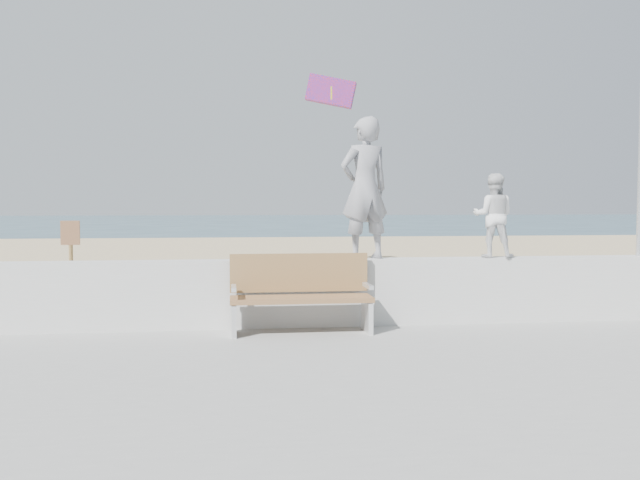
{
  "coord_description": "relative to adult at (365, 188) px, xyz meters",
  "views": [
    {
      "loc": [
        -0.94,
        -7.03,
        1.82
      ],
      "look_at": [
        0.2,
        1.8,
        1.35
      ],
      "focal_mm": 38.0,
      "sensor_mm": 36.0,
      "label": 1
    }
  ],
  "objects": [
    {
      "name": "parafoil_kite",
      "position": [
        0.08,
        3.58,
        1.88
      ],
      "size": [
        0.98,
        0.46,
        0.66
      ],
      "color": "red",
      "rests_on": "ground"
    },
    {
      "name": "sign",
      "position": [
        -4.56,
        3.09,
        -1.1
      ],
      "size": [
        0.32,
        0.07,
        1.46
      ],
      "color": "olive",
      "rests_on": "sand"
    },
    {
      "name": "child",
      "position": [
        1.83,
        0.0,
        -0.38
      ],
      "size": [
        0.69,
        0.62,
        1.17
      ],
      "primitive_type": "imported",
      "rotation": [
        0.0,
        0.0,
        2.76
      ],
      "color": "silver",
      "rests_on": "seawall"
    },
    {
      "name": "seawall",
      "position": [
        -0.84,
        0.0,
        -1.41
      ],
      "size": [
        30.0,
        0.35,
        0.9
      ],
      "primitive_type": "cube",
      "color": "silver",
      "rests_on": "boardwalk"
    },
    {
      "name": "adult",
      "position": [
        0.0,
        0.0,
        0.0
      ],
      "size": [
        0.8,
        0.64,
        1.92
      ],
      "primitive_type": "imported",
      "rotation": [
        0.0,
        0.0,
        3.43
      ],
      "color": "gray",
      "rests_on": "seawall"
    },
    {
      "name": "bench",
      "position": [
        -0.92,
        -0.45,
        -1.35
      ],
      "size": [
        1.8,
        0.57,
        1.0
      ],
      "color": "olive",
      "rests_on": "boardwalk"
    },
    {
      "name": "ground",
      "position": [
        -0.84,
        -2.0,
        -2.04
      ],
      "size": [
        220.0,
        220.0,
        0.0
      ],
      "primitive_type": "plane",
      "color": "#2B4957",
      "rests_on": "ground"
    },
    {
      "name": "sand",
      "position": [
        -0.84,
        7.0,
        -2.0
      ],
      "size": [
        90.0,
        40.0,
        0.08
      ],
      "primitive_type": "cube",
      "color": "tan",
      "rests_on": "ground"
    }
  ]
}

